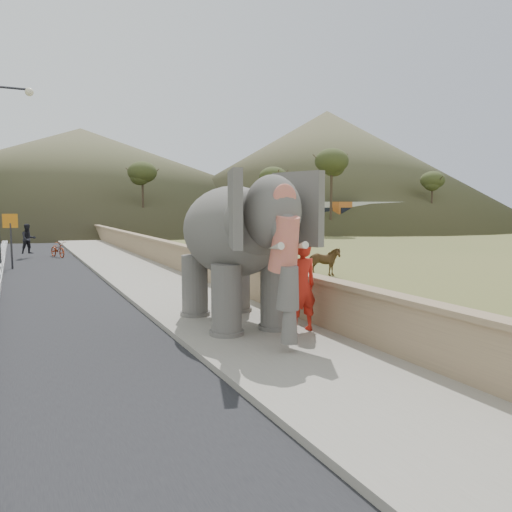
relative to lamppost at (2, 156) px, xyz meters
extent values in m
plane|color=olive|center=(4.69, -16.25, -4.87)|extent=(160.00, 160.00, 0.00)
cube|color=#9E9687|center=(4.69, -6.25, -4.80)|extent=(3.00, 120.00, 0.15)
cube|color=tan|center=(6.34, -6.25, -4.32)|extent=(0.30, 120.00, 1.10)
cylinder|color=#29292D|center=(0.49, 0.00, 2.93)|extent=(1.60, 0.10, 0.10)
sphere|color=#FFF2CC|center=(1.19, 0.00, 2.83)|extent=(0.36, 0.36, 0.36)
cylinder|color=#2D2D33|center=(0.19, -0.74, -3.87)|extent=(0.08, 0.08, 2.00)
cube|color=orange|center=(0.19, -0.74, -2.77)|extent=(0.60, 0.05, 0.60)
imported|color=brown|center=(11.17, -8.20, -4.31)|extent=(1.44, 1.25, 1.13)
imported|color=#AEAEB5|center=(22.54, 19.99, -4.15)|extent=(4.56, 3.13, 1.44)
cube|color=silver|center=(30.59, 16.19, -3.32)|extent=(11.28, 4.78, 3.10)
cube|color=orange|center=(33.13, 17.11, -3.32)|extent=(11.28, 4.98, 3.10)
cone|color=brown|center=(40.69, 35.75, 3.13)|extent=(56.00, 56.00, 16.00)
cone|color=brown|center=(9.69, 53.75, 2.13)|extent=(80.00, 80.00, 14.00)
imported|color=red|center=(5.64, -15.74, -3.77)|extent=(0.69, 0.46, 1.91)
imported|color=maroon|center=(2.37, 3.82, -4.45)|extent=(1.05, 1.72, 0.85)
imported|color=black|center=(0.96, 3.82, -3.84)|extent=(0.90, 0.80, 1.56)
camera|label=1|loc=(0.35, -24.50, -2.11)|focal=35.00mm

